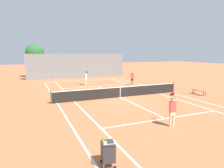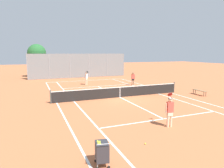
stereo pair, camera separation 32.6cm
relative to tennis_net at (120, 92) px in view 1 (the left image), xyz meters
name	(u,v)px [view 1 (the left image)]	position (x,y,z in m)	size (l,w,h in m)	color
ground_plane	(120,97)	(0.00, 0.00, -0.51)	(120.00, 120.00, 0.00)	#BC663D
court_line_markings	(120,97)	(0.00, 0.00, -0.51)	(11.10, 23.90, 0.01)	white
tennis_net	(120,92)	(0.00, 0.00, 0.00)	(12.00, 0.10, 1.07)	#474C47
ball_cart	(108,151)	(-5.09, -9.75, 0.02)	(0.59, 0.70, 0.96)	#2D2D33
player_near_side	(172,110)	(-0.52, -7.58, 0.42)	(0.75, 0.72, 1.77)	beige
player_far_left	(85,77)	(-0.94, 8.08, 0.42)	(0.43, 0.90, 1.77)	beige
player_far_right	(132,78)	(4.24, 5.52, 0.40)	(0.49, 0.47, 1.60)	#936B4C
loose_tennis_ball_0	(149,143)	(-2.82, -8.92, -0.48)	(0.07, 0.07, 0.07)	#D1DB33
loose_tennis_ball_1	(87,89)	(-1.72, 4.76, -0.48)	(0.07, 0.07, 0.07)	#D1DB33
courtside_bench	(199,90)	(7.38, -1.91, -0.10)	(0.36, 1.50, 0.47)	olive
back_fence	(78,66)	(0.00, 15.70, 1.41)	(15.66, 0.08, 3.85)	gray
tree_behind_left	(34,54)	(-6.35, 18.74, 3.34)	(2.91, 2.91, 5.37)	brown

